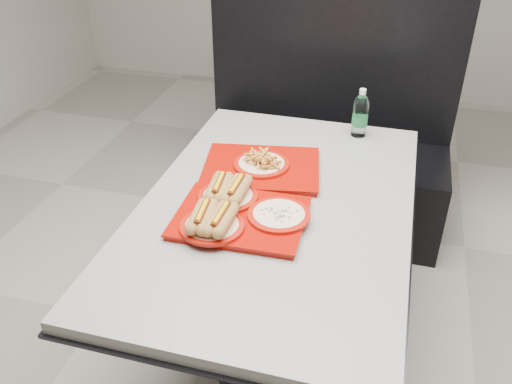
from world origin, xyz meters
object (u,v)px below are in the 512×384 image
(water_bottle, at_px, (360,116))
(booth_bench, at_px, (323,149))
(diner_table, at_px, (276,241))
(tray_far, at_px, (261,166))
(tray_near, at_px, (235,211))

(water_bottle, bearing_deg, booth_bench, 112.78)
(diner_table, xyz_separation_m, tray_far, (-0.11, 0.19, 0.19))
(diner_table, height_order, tray_near, tray_near)
(diner_table, distance_m, tray_far, 0.29)
(diner_table, bearing_deg, booth_bench, 90.00)
(tray_far, bearing_deg, water_bottle, 52.09)
(booth_bench, bearing_deg, tray_far, -96.70)
(tray_near, height_order, water_bottle, water_bottle)
(tray_near, distance_m, water_bottle, 0.80)
(tray_far, bearing_deg, diner_table, -61.28)
(diner_table, height_order, tray_far, tray_far)
(diner_table, distance_m, water_bottle, 0.68)
(diner_table, height_order, water_bottle, water_bottle)
(tray_far, height_order, water_bottle, water_bottle)
(booth_bench, relative_size, tray_near, 3.11)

